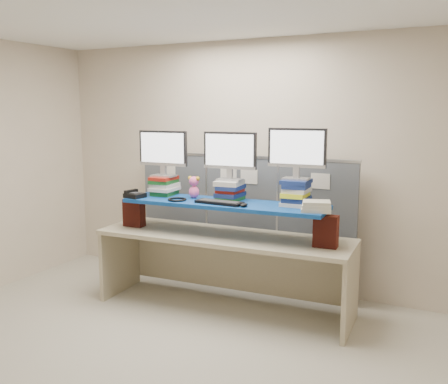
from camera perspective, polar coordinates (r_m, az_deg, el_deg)
The scene contains 18 objects.
room at distance 4.00m, azimuth -8.59°, elevation 0.30°, with size 5.00×4.00×2.80m.
cubicle_partition at distance 5.64m, azimuth 2.01°, elevation -3.47°, with size 2.60×0.06×1.53m.
desk at distance 5.07m, azimuth 0.00°, elevation -6.62°, with size 2.62×0.88×0.79m.
brick_pier_left at distance 5.44m, azimuth -10.24°, elevation -2.33°, with size 0.22×0.12×0.30m, color maroon.
brick_pier_right at distance 4.63m, azimuth 11.56°, elevation -4.42°, with size 0.22×0.12×0.30m, color maroon.
blue_board at distance 4.96m, azimuth 0.00°, elevation -1.35°, with size 2.06×0.51×0.04m, color navy.
book_stack_left at distance 5.39m, azimuth -6.84°, elevation 0.73°, with size 0.26×0.31×0.20m.
book_stack_center at distance 5.04m, azimuth 0.69°, elevation 0.23°, with size 0.27×0.32×0.20m.
book_stack_right at distance 4.81m, azimuth 8.25°, elevation -0.06°, with size 0.26×0.30×0.25m.
monitor_left at distance 5.34m, azimuth -6.98°, elevation 4.71°, with size 0.56×0.17×0.49m.
monitor_center at distance 4.99m, azimuth 0.67°, elevation 4.47°, with size 0.56×0.17×0.49m.
monitor_right at distance 4.76m, azimuth 8.33°, elevation 4.71°, with size 0.56×0.17×0.49m.
keyboard at distance 4.85m, azimuth -0.53°, elevation -1.19°, with size 0.49×0.18×0.03m.
mouse at distance 4.70m, azimuth 2.29°, elevation -1.49°, with size 0.06×0.11×0.04m, color black.
desk_phone at distance 5.28m, azimuth -10.20°, elevation -0.31°, with size 0.21×0.19×0.08m.
headset at distance 5.05m, azimuth -5.38°, elevation -0.85°, with size 0.19×0.19×0.02m, color black.
plush_toy at distance 5.16m, azimuth -3.45°, elevation 0.59°, with size 0.13×0.10×0.23m.
binder_stack at distance 4.57m, azimuth 10.52°, elevation -1.62°, with size 0.31×0.27×0.10m.
Camera 1 is at (2.28, -3.23, 2.02)m, focal length 40.00 mm.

